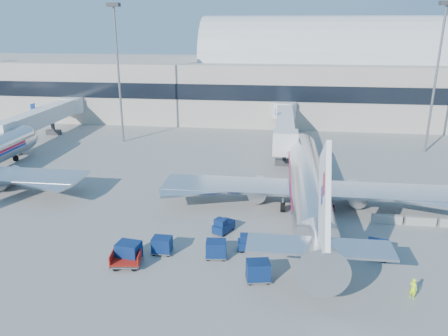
# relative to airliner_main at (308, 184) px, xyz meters

# --- Properties ---
(ground) EXTENTS (260.00, 260.00, 0.00)m
(ground) POSITION_rel_airliner_main_xyz_m (-10.00, -4.51, -2.93)
(ground) COLOR gray
(ground) RESTS_ON ground
(terminal) EXTENTS (170.00, 28.15, 21.00)m
(terminal) POSITION_rel_airliner_main_xyz_m (-23.60, 51.46, 4.60)
(terminal) COLOR #B2AA9E
(terminal) RESTS_ON ground
(airliner_main) EXTENTS (32.00, 37.26, 12.07)m
(airliner_main) POSITION_rel_airliner_main_xyz_m (0.00, 0.00, 0.00)
(airliner_main) COLOR silver
(airliner_main) RESTS_ON ground
(jetbridge_near) EXTENTS (4.40, 27.50, 6.25)m
(jetbridge_near) POSITION_rel_airliner_main_xyz_m (-2.40, 26.30, 1.00)
(jetbridge_near) COLOR silver
(jetbridge_near) RESTS_ON ground
(jetbridge_mid) EXTENTS (4.40, 27.50, 6.25)m
(jetbridge_mid) POSITION_rel_airliner_main_xyz_m (-44.40, 26.30, 1.00)
(jetbridge_mid) COLOR silver
(jetbridge_mid) RESTS_ON ground
(mast_west) EXTENTS (2.00, 1.20, 22.60)m
(mast_west) POSITION_rel_airliner_main_xyz_m (-30.00, 25.49, 11.87)
(mast_west) COLOR slate
(mast_west) RESTS_ON ground
(mast_east) EXTENTS (2.00, 1.20, 22.60)m
(mast_east) POSITION_rel_airliner_main_xyz_m (20.00, 25.49, 11.87)
(mast_east) COLOR slate
(mast_east) RESTS_ON ground
(barrier_near) EXTENTS (3.00, 0.55, 0.90)m
(barrier_near) POSITION_rel_airliner_main_xyz_m (8.00, -2.51, -2.48)
(barrier_near) COLOR #9E9E96
(barrier_near) RESTS_ON ground
(barrier_mid) EXTENTS (3.00, 0.55, 0.90)m
(barrier_mid) POSITION_rel_airliner_main_xyz_m (11.30, -2.51, -2.48)
(barrier_mid) COLOR #9E9E96
(barrier_mid) RESTS_ON ground
(tug_lead) EXTENTS (2.42, 1.37, 1.52)m
(tug_lead) POSITION_rel_airliner_main_xyz_m (-5.59, -9.91, -2.23)
(tug_lead) COLOR #0A1F4D
(tug_lead) RESTS_ON ground
(tug_right) EXTENTS (2.35, 2.24, 1.41)m
(tug_right) POSITION_rel_airliner_main_xyz_m (1.24, -7.86, -2.28)
(tug_right) COLOR #0A1F4D
(tug_right) RESTS_ON ground
(tug_left) EXTENTS (2.13, 2.72, 1.59)m
(tug_left) POSITION_rel_airliner_main_xyz_m (-8.41, -6.67, -2.20)
(tug_left) COLOR #0A1F4D
(tug_left) RESTS_ON ground
(cart_train_a) EXTENTS (1.95, 1.56, 1.62)m
(cart_train_a) POSITION_rel_airliner_main_xyz_m (-8.38, -11.61, -2.06)
(cart_train_a) COLOR #0A1F4D
(cart_train_a) RESTS_ON ground
(cart_train_b) EXTENTS (1.78, 1.37, 1.55)m
(cart_train_b) POSITION_rel_airliner_main_xyz_m (-13.26, -11.44, -2.10)
(cart_train_b) COLOR #0A1F4D
(cart_train_b) RESTS_ON ground
(cart_train_c) EXTENTS (2.26, 1.85, 1.80)m
(cart_train_c) POSITION_rel_airliner_main_xyz_m (-15.70, -13.20, -1.96)
(cart_train_c) COLOR #0A1F4D
(cart_train_c) RESTS_ON ground
(cart_solo_near) EXTENTS (2.18, 1.82, 1.70)m
(cart_solo_near) POSITION_rel_airliner_main_xyz_m (-4.56, -14.75, -2.02)
(cart_solo_near) COLOR #0A1F4D
(cart_solo_near) RESTS_ON ground
(cart_solo_far) EXTENTS (2.14, 1.83, 1.61)m
(cart_solo_far) POSITION_rel_airliner_main_xyz_m (5.57, -9.87, -2.06)
(cart_solo_far) COLOR #0A1F4D
(cart_solo_far) RESTS_ON ground
(cart_open_red) EXTENTS (2.62, 2.00, 0.65)m
(cart_open_red) POSITION_rel_airliner_main_xyz_m (-15.66, -14.10, -2.46)
(cart_open_red) COLOR slate
(cart_open_red) RESTS_ON ground
(ramp_worker) EXTENTS (0.70, 0.72, 1.67)m
(ramp_worker) POSITION_rel_airliner_main_xyz_m (6.99, -15.62, -2.09)
(ramp_worker) COLOR #B3E217
(ramp_worker) RESTS_ON ground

